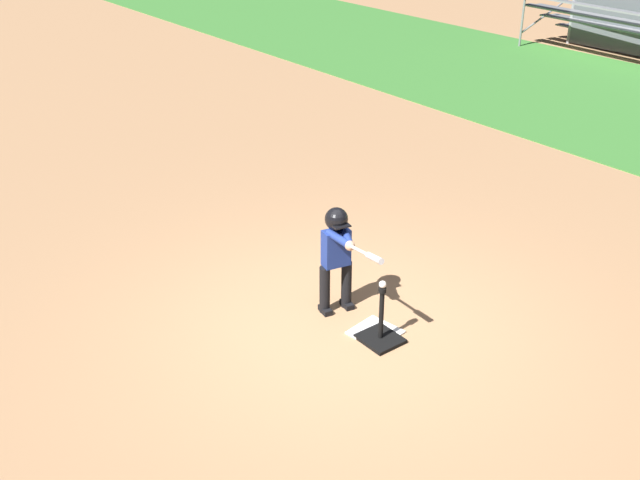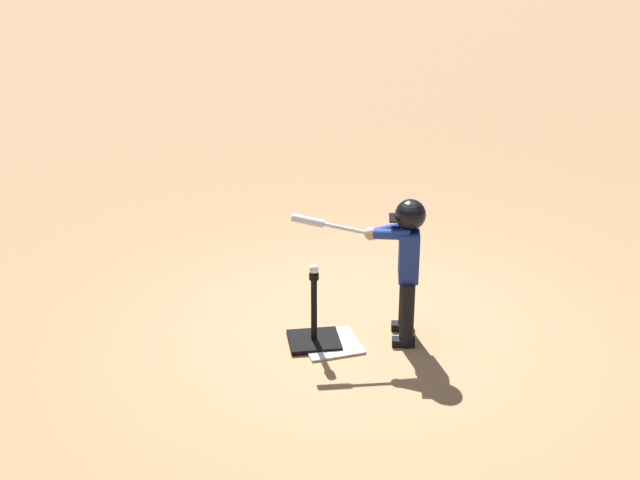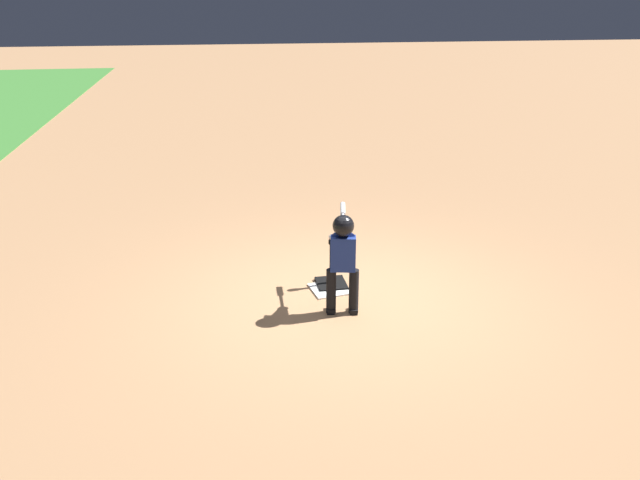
{
  "view_description": "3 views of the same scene",
  "coord_description": "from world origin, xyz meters",
  "views": [
    {
      "loc": [
        4.93,
        -4.14,
        4.29
      ],
      "look_at": [
        -0.25,
        -0.15,
        0.95
      ],
      "focal_mm": 42.0,
      "sensor_mm": 36.0,
      "label": 1
    },
    {
      "loc": [
        1.27,
        6.25,
        3.51
      ],
      "look_at": [
        0.31,
        -0.16,
        0.77
      ],
      "focal_mm": 50.0,
      "sensor_mm": 36.0,
      "label": 2
    },
    {
      "loc": [
        -6.57,
        1.51,
        3.37
      ],
      "look_at": [
        -0.23,
        0.37,
        0.87
      ],
      "focal_mm": 35.0,
      "sensor_mm": 36.0,
      "label": 3
    }
  ],
  "objects": [
    {
      "name": "ground_plane",
      "position": [
        0.0,
        0.0,
        0.0
      ],
      "size": [
        90.0,
        90.0,
        0.0
      ],
      "primitive_type": "plane",
      "color": "#AD7F56"
    },
    {
      "name": "baseball",
      "position": [
        0.4,
        0.12,
        0.65
      ],
      "size": [
        0.07,
        0.07,
        0.07
      ],
      "primitive_type": "sphere",
      "color": "white",
      "rests_on": "batting_tee"
    },
    {
      "name": "batter_child",
      "position": [
        -0.31,
        0.13,
        0.75
      ],
      "size": [
        1.02,
        0.41,
        1.18
      ],
      "color": "black",
      "rests_on": "ground_plane"
    },
    {
      "name": "home_plate",
      "position": [
        0.27,
        0.16,
        0.01
      ],
      "size": [
        0.5,
        0.5,
        0.02
      ],
      "primitive_type": "cube",
      "rotation": [
        0.0,
        0.0,
        0.16
      ],
      "color": "white",
      "rests_on": "ground_plane"
    },
    {
      "name": "batting_tee",
      "position": [
        0.4,
        0.12,
        0.09
      ],
      "size": [
        0.4,
        0.36,
        0.61
      ],
      "color": "black",
      "rests_on": "ground_plane"
    }
  ]
}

